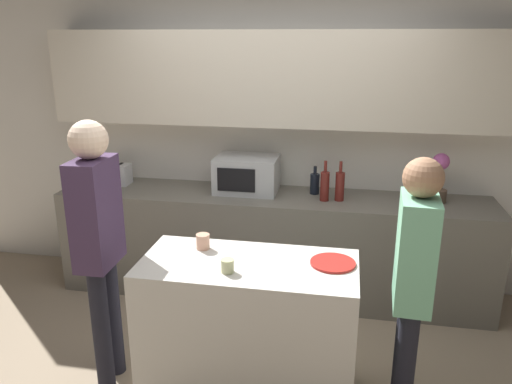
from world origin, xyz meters
TOP-DOWN VIEW (x-y plane):
  - back_wall at (0.00, 1.66)m, footprint 6.40×0.40m
  - back_counter at (0.00, 1.39)m, footprint 3.60×0.62m
  - kitchen_island at (0.06, 0.06)m, footprint 1.26×0.60m
  - microwave at (-0.23, 1.47)m, footprint 0.52×0.39m
  - toaster at (-1.42, 1.47)m, footprint 0.26×0.16m
  - potted_plant at (1.32, 1.47)m, footprint 0.14×0.14m
  - bottle_0 at (0.34, 1.50)m, footprint 0.08×0.08m
  - bottle_1 at (0.43, 1.34)m, footprint 0.07×0.07m
  - bottle_2 at (0.55, 1.36)m, footprint 0.07×0.07m
  - plate_on_island at (0.55, 0.13)m, footprint 0.26×0.26m
  - cup_0 at (-0.02, -0.08)m, footprint 0.07×0.07m
  - cup_1 at (-0.25, 0.21)m, footprint 0.08×0.08m
  - person_left at (-0.85, 0.04)m, footprint 0.22×0.34m
  - person_center at (0.98, 0.01)m, footprint 0.21×0.35m

SIDE VIEW (x-z plane):
  - back_counter at x=0.00m, z-range 0.00..0.89m
  - kitchen_island at x=0.06m, z-range 0.00..0.90m
  - plate_on_island at x=0.55m, z-range 0.90..0.92m
  - person_center at x=0.98m, z-range 0.14..1.72m
  - cup_0 at x=-0.02m, z-range 0.90..0.98m
  - cup_1 at x=-0.25m, z-range 0.90..1.00m
  - toaster at x=-1.42m, z-range 0.89..1.07m
  - bottle_0 at x=0.34m, z-range 0.86..1.10m
  - bottle_2 at x=0.55m, z-range 0.85..1.17m
  - bottle_1 at x=0.43m, z-range 0.85..1.18m
  - person_left at x=-0.85m, z-range 0.17..1.88m
  - microwave at x=-0.23m, z-range 0.89..1.19m
  - potted_plant at x=1.32m, z-range 0.89..1.28m
  - back_wall at x=0.00m, z-range 0.19..2.89m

